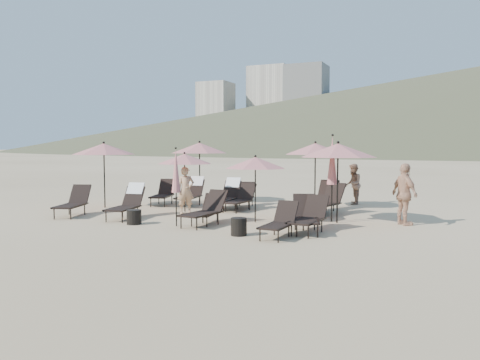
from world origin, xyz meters
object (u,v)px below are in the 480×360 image
at_px(lounger_10, 323,197).
at_px(beachgoer_c, 405,194).
at_px(lounger_4, 309,216).
at_px(umbrella_open_4, 315,149).
at_px(lounger_13, 305,215).
at_px(umbrella_open_1, 255,163).
at_px(lounger_11, 325,201).
at_px(umbrella_open_3, 199,148).
at_px(umbrella_open_0, 185,159).
at_px(umbrella_closed_1, 332,161).
at_px(lounger_12, 228,194).
at_px(lounger_6, 163,193).
at_px(umbrella_open_5, 104,149).
at_px(side_table_0, 134,217).
at_px(lounger_1, 128,202).
at_px(side_table_1, 239,227).
at_px(lounger_0, 73,202).
at_px(umbrella_open_2, 338,150).
at_px(lounger_7, 191,192).
at_px(beachgoer_b, 353,184).
at_px(lounger_3, 205,210).
at_px(lounger_5, 280,221).
at_px(lounger_9, 245,196).
at_px(beachgoer_a, 186,190).
at_px(lounger_2, 207,210).
at_px(umbrella_closed_0, 176,171).

bearing_deg(lounger_10, beachgoer_c, -30.07).
height_order(lounger_4, umbrella_open_4, umbrella_open_4).
bearing_deg(lounger_13, umbrella_open_1, 133.18).
height_order(lounger_11, umbrella_open_3, umbrella_open_3).
height_order(umbrella_open_0, umbrella_closed_1, umbrella_closed_1).
relative_size(umbrella_open_3, umbrella_open_4, 1.01).
bearing_deg(umbrella_closed_1, umbrella_open_3, 155.99).
xyz_separation_m(lounger_12, umbrella_open_3, (-1.83, 1.18, 1.69)).
bearing_deg(lounger_6, umbrella_open_4, -3.64).
relative_size(umbrella_open_5, side_table_0, 5.76).
relative_size(lounger_1, lounger_11, 0.95).
height_order(lounger_10, umbrella_open_4, umbrella_open_4).
distance_m(umbrella_open_5, side_table_1, 7.75).
distance_m(lounger_13, umbrella_closed_1, 2.42).
xyz_separation_m(lounger_0, lounger_1, (1.95, 0.32, 0.06)).
bearing_deg(umbrella_open_2, lounger_10, 113.81).
relative_size(umbrella_open_4, umbrella_closed_1, 0.94).
distance_m(lounger_7, beachgoer_b, 6.35).
xyz_separation_m(lounger_3, lounger_10, (2.37, 4.27, 0.04)).
distance_m(lounger_5, umbrella_open_1, 2.77).
xyz_separation_m(lounger_9, beachgoer_a, (-1.11, -2.47, 0.37)).
relative_size(umbrella_closed_1, beachgoer_a, 1.67).
height_order(lounger_4, lounger_7, lounger_7).
distance_m(lounger_9, lounger_10, 3.04).
height_order(beachgoer_b, beachgoer_c, beachgoer_c).
height_order(lounger_6, side_table_0, lounger_6).
relative_size(lounger_2, lounger_11, 0.79).
xyz_separation_m(umbrella_open_2, beachgoer_b, (-0.46, 4.77, -1.35)).
bearing_deg(beachgoer_b, beachgoer_c, 20.59).
bearing_deg(lounger_5, umbrella_open_3, 135.47).
bearing_deg(umbrella_open_5, lounger_7, 34.82).
relative_size(lounger_5, lounger_6, 0.83).
bearing_deg(umbrella_open_2, umbrella_open_1, -158.30).
bearing_deg(lounger_2, lounger_10, 48.80).
height_order(lounger_5, beachgoer_b, beachgoer_b).
distance_m(lounger_3, umbrella_closed_1, 4.06).
relative_size(lounger_9, umbrella_open_2, 0.69).
distance_m(lounger_7, lounger_10, 5.08).
bearing_deg(umbrella_open_1, lounger_12, 130.41).
bearing_deg(lounger_11, umbrella_closed_0, -115.20).
bearing_deg(umbrella_open_4, lounger_2, -112.80).
relative_size(lounger_5, beachgoer_a, 0.95).
bearing_deg(lounger_1, lounger_9, 50.36).
xyz_separation_m(lounger_1, umbrella_open_4, (4.76, 4.86, 1.67)).
xyz_separation_m(umbrella_open_1, umbrella_open_4, (0.76, 3.92, 0.40)).
height_order(lounger_13, umbrella_open_3, umbrella_open_3).
bearing_deg(beachgoer_b, lounger_3, -30.48).
bearing_deg(umbrella_closed_1, lounger_4, -92.90).
height_order(lounger_11, umbrella_open_0, umbrella_open_0).
bearing_deg(umbrella_closed_1, umbrella_closed_0, -145.95).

